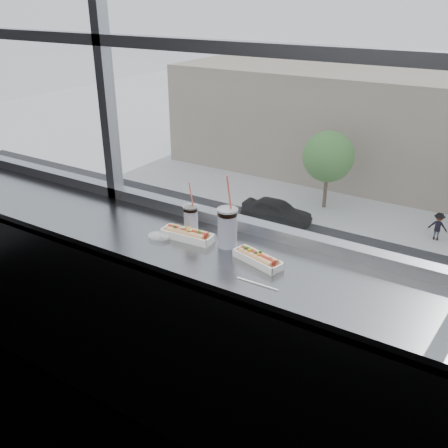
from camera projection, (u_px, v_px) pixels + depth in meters
The scene contains 15 objects.
wall_back_lower at pixel (258, 322), 2.80m from camera, with size 6.00×6.00×0.00m, color black.
counter at pixel (233, 261), 2.37m from camera, with size 6.00×0.55×0.06m, color gray.
counter_fascia at pixel (205, 378), 2.39m from camera, with size 6.00×0.04×1.04m, color gray.
hotdog_tray_left at pixel (187, 234), 2.50m from camera, with size 0.28×0.11×0.07m.
hotdog_tray_right at pixel (258, 258), 2.28m from camera, with size 0.26×0.15×0.06m.
soda_cup_left at pixel (191, 218), 2.54m from camera, with size 0.08×0.08×0.29m.
soda_cup_right at pixel (227, 226), 2.40m from camera, with size 0.10×0.10×0.38m.
loose_straw at pixel (257, 284), 2.12m from camera, with size 0.01×0.01×0.20m, color white.
wrapper at pixel (159, 236), 2.51m from camera, with size 0.11×0.08×0.03m, color silver.
car_near_b at pixel (280, 284), 22.96m from camera, with size 5.93×2.47×1.98m, color black.
car_near_c at pixel (408, 322), 20.17m from camera, with size 6.41×2.67×2.14m, color maroon.
car_near_a at pixel (156, 245), 26.50m from camera, with size 5.88×2.45×1.96m, color #9C9CA0.
car_far_a at pixel (277, 207), 31.11m from camera, with size 6.13×2.55×2.04m, color black.
pedestrian_b at pixel (438, 224), 28.95m from camera, with size 0.90×0.68×2.03m, color #66605B.
tree_left at pixel (328, 157), 32.36m from camera, with size 3.38×3.38×5.28m.
Camera 1 is at (1.06, -0.56, 2.23)m, focal length 40.00 mm.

